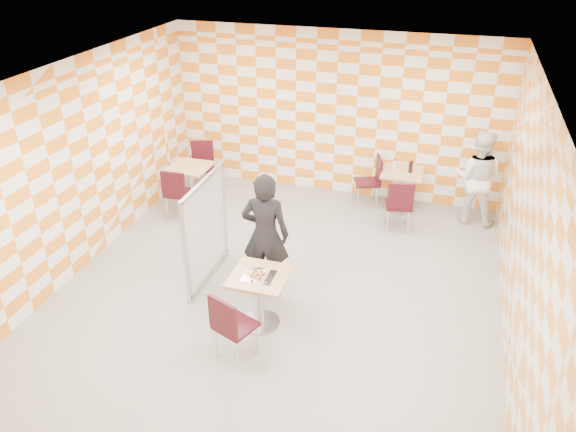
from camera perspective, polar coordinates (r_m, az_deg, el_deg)
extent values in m
plane|color=#969691|center=(7.93, -1.12, -7.90)|extent=(7.00, 7.00, 0.00)
plane|color=white|center=(6.61, -1.37, 13.57)|extent=(7.00, 7.00, 0.00)
plane|color=white|center=(10.29, 4.86, 10.20)|extent=(6.00, 0.00, 6.00)
plane|color=white|center=(8.48, -20.95, 4.34)|extent=(0.00, 7.00, 7.00)
plane|color=white|center=(6.93, 23.10, -1.49)|extent=(0.00, 7.00, 7.00)
cube|color=tan|center=(6.99, -2.92, -6.16)|extent=(0.70, 0.70, 0.04)
cylinder|color=#A5A5AA|center=(7.20, -2.85, -8.52)|extent=(0.08, 0.08, 0.70)
cylinder|color=#A5A5AA|center=(7.42, -2.78, -10.71)|extent=(0.50, 0.50, 0.03)
cube|color=tan|center=(9.97, 11.57, 4.36)|extent=(0.70, 0.70, 0.04)
cylinder|color=#A5A5AA|center=(10.12, 11.37, 2.50)|extent=(0.08, 0.08, 0.70)
cylinder|color=#A5A5AA|center=(10.27, 11.19, 0.72)|extent=(0.50, 0.50, 0.03)
cube|color=tan|center=(10.13, -10.00, 4.90)|extent=(0.70, 0.70, 0.04)
cylinder|color=#A5A5AA|center=(10.27, -9.83, 3.06)|extent=(0.08, 0.08, 0.70)
cylinder|color=#A5A5AA|center=(10.43, -9.67, 1.30)|extent=(0.50, 0.50, 0.03)
cube|color=#380B12|center=(6.70, -5.31, -11.04)|extent=(0.55, 0.55, 0.04)
cube|color=#380B12|center=(6.43, -6.65, -10.18)|extent=(0.40, 0.19, 0.45)
cylinder|color=silver|center=(6.85, -3.16, -12.45)|extent=(0.03, 0.03, 0.43)
cylinder|color=silver|center=(7.03, -5.27, -11.28)|extent=(0.03, 0.03, 0.43)
cylinder|color=silver|center=(6.67, -5.16, -13.91)|extent=(0.03, 0.03, 0.43)
cylinder|color=silver|center=(6.85, -7.28, -12.66)|extent=(0.03, 0.03, 0.43)
cube|color=#380B12|center=(9.44, 11.14, 1.11)|extent=(0.50, 0.50, 0.04)
cube|color=#380B12|center=(9.15, 11.39, 1.93)|extent=(0.42, 0.12, 0.45)
cylinder|color=silver|center=(9.72, 11.92, 0.29)|extent=(0.03, 0.03, 0.43)
cylinder|color=silver|center=(9.68, 9.93, 0.38)|extent=(0.03, 0.03, 0.43)
cylinder|color=silver|center=(9.42, 12.12, -0.68)|extent=(0.03, 0.03, 0.43)
cylinder|color=silver|center=(9.38, 10.06, -0.59)|extent=(0.03, 0.03, 0.43)
cube|color=#380B12|center=(10.16, 8.01, 3.41)|extent=(0.53, 0.53, 0.04)
cube|color=#380B12|center=(10.09, 9.23, 4.70)|extent=(0.17, 0.41, 0.45)
cylinder|color=silver|center=(10.38, 6.86, 2.62)|extent=(0.03, 0.03, 0.43)
cylinder|color=silver|center=(10.08, 7.12, 1.79)|extent=(0.03, 0.03, 0.43)
cylinder|color=silver|center=(10.44, 8.71, 2.64)|extent=(0.03, 0.03, 0.43)
cylinder|color=silver|center=(10.14, 9.02, 1.80)|extent=(0.03, 0.03, 0.43)
cube|color=#380B12|center=(9.85, -11.00, 2.31)|extent=(0.44, 0.44, 0.04)
cube|color=#380B12|center=(9.58, -11.60, 3.14)|extent=(0.42, 0.06, 0.45)
cylinder|color=silver|center=(10.02, -9.60, 1.43)|extent=(0.03, 0.03, 0.43)
cylinder|color=silver|center=(10.15, -11.38, 1.62)|extent=(0.03, 0.03, 0.43)
cylinder|color=silver|center=(9.75, -10.35, 0.55)|extent=(0.03, 0.03, 0.43)
cylinder|color=silver|center=(9.88, -12.16, 0.76)|extent=(0.03, 0.03, 0.43)
cube|color=#380B12|center=(10.77, -8.67, 4.84)|extent=(0.54, 0.54, 0.04)
cube|color=#380B12|center=(10.86, -8.69, 6.47)|extent=(0.41, 0.18, 0.45)
cylinder|color=silver|center=(10.73, -9.55, 3.29)|extent=(0.03, 0.03, 0.43)
cylinder|color=silver|center=(10.69, -7.74, 3.35)|extent=(0.03, 0.03, 0.43)
cylinder|color=silver|center=(11.03, -9.40, 4.04)|extent=(0.03, 0.03, 0.43)
cylinder|color=silver|center=(11.00, -7.64, 4.10)|extent=(0.03, 0.03, 0.43)
cube|color=white|center=(7.92, -8.34, -1.37)|extent=(0.02, 1.30, 1.40)
cube|color=#B2B2B7|center=(7.59, -8.72, 3.36)|extent=(0.05, 1.30, 0.05)
cube|color=#B2B2B7|center=(8.30, -8.00, -5.69)|extent=(0.05, 1.30, 0.05)
cube|color=#B2B2B7|center=(7.42, -10.39, -3.74)|extent=(0.05, 0.05, 1.50)
cylinder|color=#B2B2B7|center=(7.86, -9.91, -8.54)|extent=(0.08, 0.08, 0.05)
cube|color=#B2B2B7|center=(8.44, -6.54, 0.72)|extent=(0.05, 0.05, 1.50)
cylinder|color=#B2B2B7|center=(8.82, -6.27, -3.74)|extent=(0.08, 0.08, 0.05)
imported|color=black|center=(7.54, -2.31, -1.91)|extent=(0.69, 0.49, 1.78)
imported|color=white|center=(9.88, 18.66, 3.74)|extent=(0.87, 0.72, 1.64)
cube|color=silver|center=(6.96, -2.98, -6.09)|extent=(0.38, 0.34, 0.01)
cone|color=tan|center=(6.96, -2.98, -6.01)|extent=(0.40, 0.40, 0.02)
cone|color=#F2D88C|center=(6.96, -2.93, -5.82)|extent=(0.33, 0.33, 0.01)
cylinder|color=maroon|center=(6.88, -3.73, -6.21)|extent=(0.04, 0.04, 0.01)
cylinder|color=maroon|center=(6.86, -2.84, -6.32)|extent=(0.04, 0.04, 0.01)
cylinder|color=maroon|center=(6.93, -3.04, -5.93)|extent=(0.04, 0.04, 0.01)
cylinder|color=maroon|center=(6.98, -3.29, -5.64)|extent=(0.04, 0.04, 0.01)
cylinder|color=maroon|center=(6.93, -2.49, -5.88)|extent=(0.04, 0.04, 0.01)
torus|color=black|center=(6.90, -2.67, -6.04)|extent=(0.03, 0.03, 0.01)
torus|color=black|center=(6.90, -3.31, -6.07)|extent=(0.03, 0.03, 0.01)
torus|color=black|center=(6.97, -2.72, -5.68)|extent=(0.03, 0.03, 0.01)
torus|color=black|center=(6.95, -3.59, -5.82)|extent=(0.03, 0.03, 0.01)
cylinder|color=white|center=(9.98, 10.74, 5.10)|extent=(0.06, 0.06, 0.16)
cylinder|color=red|center=(9.94, 10.79, 5.62)|extent=(0.04, 0.04, 0.04)
cylinder|color=black|center=(9.91, 12.36, 4.90)|extent=(0.07, 0.07, 0.20)
cylinder|color=red|center=(9.87, 12.43, 5.51)|extent=(0.03, 0.03, 0.03)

